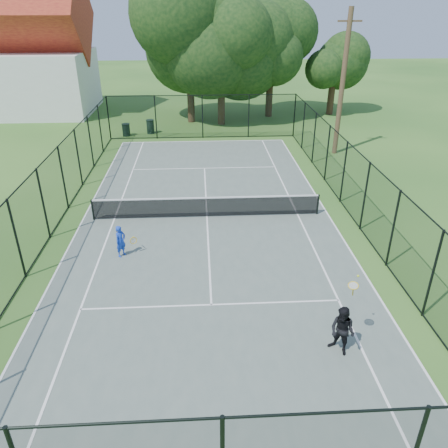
{
  "coord_description": "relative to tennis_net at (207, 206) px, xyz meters",
  "views": [
    {
      "loc": [
        -0.24,
        -17.59,
        8.65
      ],
      "look_at": [
        0.6,
        -3.0,
        1.2
      ],
      "focal_mm": 35.0,
      "sensor_mm": 36.0,
      "label": 1
    }
  ],
  "objects": [
    {
      "name": "ground",
      "position": [
        0.0,
        0.0,
        -0.58
      ],
      "size": [
        120.0,
        120.0,
        0.0
      ],
      "primitive_type": "plane",
      "color": "#2A581E"
    },
    {
      "name": "tennis_court",
      "position": [
        0.0,
        0.0,
        -0.55
      ],
      "size": [
        11.0,
        24.0,
        0.06
      ],
      "primitive_type": "cube",
      "color": "#55645B",
      "rests_on": "ground"
    },
    {
      "name": "tennis_net",
      "position": [
        0.0,
        0.0,
        0.0
      ],
      "size": [
        10.08,
        0.08,
        0.95
      ],
      "color": "black",
      "rests_on": "tennis_court"
    },
    {
      "name": "fence",
      "position": [
        0.0,
        0.0,
        0.92
      ],
      "size": [
        13.1,
        26.1,
        3.0
      ],
      "color": "black",
      "rests_on": "ground"
    },
    {
      "name": "tree_near_left",
      "position": [
        -0.85,
        17.73,
        5.54
      ],
      "size": [
        7.63,
        7.63,
        9.95
      ],
      "color": "#332114",
      "rests_on": "ground"
    },
    {
      "name": "tree_near_mid",
      "position": [
        1.52,
        16.84,
        5.22
      ],
      "size": [
        7.19,
        7.19,
        9.4
      ],
      "color": "#332114",
      "rests_on": "ground"
    },
    {
      "name": "tree_near_right",
      "position": [
        5.64,
        19.3,
        4.77
      ],
      "size": [
        6.1,
        6.1,
        8.42
      ],
      "color": "#332114",
      "rests_on": "ground"
    },
    {
      "name": "tree_far_right",
      "position": [
        11.01,
        19.74,
        3.29
      ],
      "size": [
        4.72,
        4.72,
        6.25
      ],
      "color": "#332114",
      "rests_on": "ground"
    },
    {
      "name": "trash_bin_left",
      "position": [
        -5.51,
        13.81,
        -0.13
      ],
      "size": [
        0.58,
        0.58,
        0.88
      ],
      "color": "black",
      "rests_on": "ground"
    },
    {
      "name": "trash_bin_right",
      "position": [
        -3.83,
        14.38,
        -0.07
      ],
      "size": [
        0.58,
        0.58,
        1.0
      ],
      "color": "black",
      "rests_on": "ground"
    },
    {
      "name": "utility_pole",
      "position": [
        8.38,
        9.0,
        3.71
      ],
      "size": [
        1.4,
        0.3,
        8.46
      ],
      "color": "#4C3823",
      "rests_on": "ground"
    },
    {
      "name": "player_blue",
      "position": [
        -3.28,
        -3.17,
        0.1
      ],
      "size": [
        0.84,
        0.54,
        1.24
      ],
      "color": "#163CBC",
      "rests_on": "tennis_court"
    },
    {
      "name": "player_black",
      "position": [
        3.45,
        -8.68,
        0.22
      ],
      "size": [
        0.97,
        1.18,
        2.04
      ],
      "color": "black",
      "rests_on": "tennis_court"
    }
  ]
}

